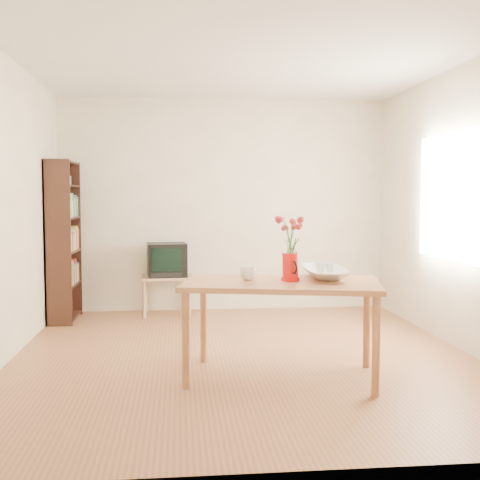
{
  "coord_description": "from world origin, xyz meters",
  "views": [
    {
      "loc": [
        -0.56,
        -5.16,
        1.38
      ],
      "look_at": [
        0.0,
        0.3,
        1.0
      ],
      "focal_mm": 45.0,
      "sensor_mm": 36.0,
      "label": 1
    }
  ],
  "objects": [
    {
      "name": "flowers",
      "position": [
        0.29,
        -0.66,
        1.13
      ],
      "size": [
        0.25,
        0.25,
        0.35
      ],
      "primitive_type": null,
      "color": "#DF343E",
      "rests_on": "pitcher"
    },
    {
      "name": "table",
      "position": [
        0.22,
        -0.66,
        0.67
      ],
      "size": [
        1.62,
        1.14,
        0.75
      ],
      "rotation": [
        0.0,
        0.0,
        -0.22
      ],
      "color": "#9A5A34",
      "rests_on": "ground"
    },
    {
      "name": "bookshelf",
      "position": [
        -1.85,
        1.75,
        0.84
      ],
      "size": [
        0.28,
        0.7,
        1.8
      ],
      "color": "black",
      "rests_on": "ground"
    },
    {
      "name": "mug",
      "position": [
        -0.02,
        -0.58,
        0.8
      ],
      "size": [
        0.17,
        0.17,
        0.1
      ],
      "primitive_type": "imported",
      "rotation": [
        0.0,
        0.0,
        3.6
      ],
      "color": "white",
      "rests_on": "table"
    },
    {
      "name": "tv_stand",
      "position": [
        -0.7,
        1.97,
        0.39
      ],
      "size": [
        0.6,
        0.45,
        0.46
      ],
      "color": "tan",
      "rests_on": "ground"
    },
    {
      "name": "room",
      "position": [
        0.03,
        0.0,
        1.3
      ],
      "size": [
        4.5,
        4.5,
        4.5
      ],
      "color": "brown",
      "rests_on": "ground"
    },
    {
      "name": "television",
      "position": [
        -0.7,
        1.98,
        0.66
      ],
      "size": [
        0.49,
        0.46,
        0.39
      ],
      "rotation": [
        0.0,
        0.0,
        0.09
      ],
      "color": "black",
      "rests_on": "tv_stand"
    },
    {
      "name": "bowl",
      "position": [
        0.6,
        -0.5,
        0.99
      ],
      "size": [
        0.54,
        0.54,
        0.48
      ],
      "primitive_type": "imported",
      "rotation": [
        0.0,
        0.0,
        -0.06
      ],
      "color": "white",
      "rests_on": "table"
    },
    {
      "name": "pitcher",
      "position": [
        0.29,
        -0.66,
        0.85
      ],
      "size": [
        0.14,
        0.22,
        0.22
      ],
      "rotation": [
        0.0,
        0.0,
        0.2
      ],
      "color": "red",
      "rests_on": "table"
    },
    {
      "name": "teacup_b",
      "position": [
        0.64,
        -0.48,
        0.94
      ],
      "size": [
        0.09,
        0.09,
        0.06
      ],
      "primitive_type": "imported",
      "rotation": [
        0.0,
        0.0,
        1.99
      ],
      "color": "white",
      "rests_on": "bowl"
    },
    {
      "name": "teacup_a",
      "position": [
        0.56,
        -0.5,
        0.94
      ],
      "size": [
        0.1,
        0.1,
        0.07
      ],
      "primitive_type": "imported",
      "rotation": [
        0.0,
        0.0,
        0.39
      ],
      "color": "white",
      "rests_on": "bowl"
    }
  ]
}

